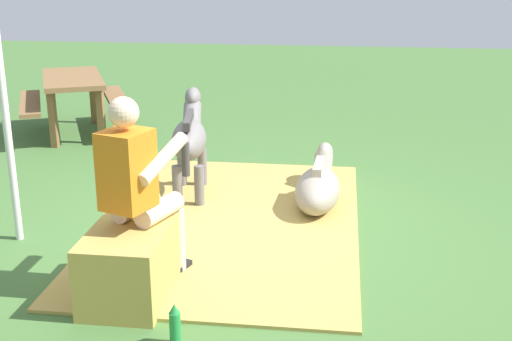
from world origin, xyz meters
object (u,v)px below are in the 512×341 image
(pony_lying, at_px, (319,186))
(picnic_bench, at_px, (73,90))
(person_seated, at_px, (139,183))
(soda_bottle, at_px, (175,325))
(hay_bale, at_px, (130,263))
(tent_pole_left, at_px, (4,99))
(pony_standing, at_px, (190,137))

(pony_lying, bearing_deg, picnic_bench, 55.69)
(person_seated, xyz_separation_m, soda_bottle, (-0.70, -0.40, -0.63))
(hay_bale, xyz_separation_m, picnic_bench, (4.07, 2.01, 0.33))
(tent_pole_left, bearing_deg, soda_bottle, -129.65)
(pony_standing, bearing_deg, pony_lying, -97.83)
(pony_standing, distance_m, picnic_bench, 2.80)
(pony_standing, bearing_deg, hay_bale, -178.63)
(person_seated, distance_m, pony_lying, 2.16)
(hay_bale, xyz_separation_m, person_seated, (0.16, -0.04, 0.51))
(soda_bottle, distance_m, picnic_bench, 5.24)
(pony_lying, xyz_separation_m, tent_pole_left, (-1.08, 2.38, 0.97))
(pony_lying, distance_m, tent_pole_left, 2.79)
(hay_bale, distance_m, picnic_bench, 4.55)
(pony_standing, xyz_separation_m, tent_pole_left, (-1.25, 1.15, 0.60))
(soda_bottle, height_order, tent_pole_left, tent_pole_left)
(hay_bale, distance_m, pony_standing, 2.09)
(pony_standing, height_order, soda_bottle, pony_standing)
(hay_bale, distance_m, pony_lying, 2.24)
(tent_pole_left, bearing_deg, hay_bale, -124.22)
(pony_standing, bearing_deg, soda_bottle, -169.45)
(pony_standing, distance_m, tent_pole_left, 1.80)
(pony_standing, relative_size, tent_pole_left, 0.58)
(pony_standing, distance_m, pony_lying, 1.30)
(soda_bottle, bearing_deg, pony_standing, 10.55)
(hay_bale, bearing_deg, person_seated, -13.73)
(pony_lying, distance_m, soda_bottle, 2.55)
(hay_bale, bearing_deg, pony_lying, -31.94)
(picnic_bench, bearing_deg, pony_lying, -124.31)
(hay_bale, relative_size, pony_standing, 0.59)
(hay_bale, height_order, soda_bottle, hay_bale)
(person_seated, distance_m, soda_bottle, 1.02)
(hay_bale, height_order, person_seated, person_seated)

